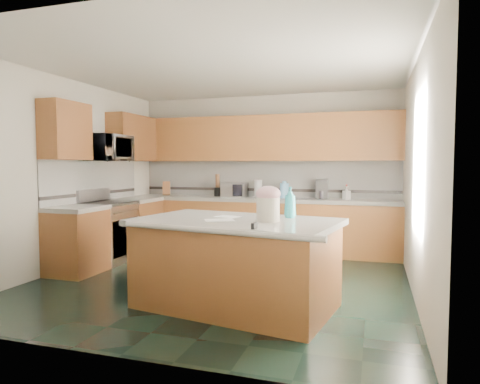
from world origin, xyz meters
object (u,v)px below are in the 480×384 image
(knife_block, at_px, (166,189))
(island_top, at_px, (236,222))
(soap_bottle_island, at_px, (290,202))
(treat_jar, at_px, (268,209))
(island_base, at_px, (236,266))
(coffee_maker, at_px, (322,189))
(toaster_oven, at_px, (234,190))

(knife_block, bearing_deg, island_top, -76.55)
(soap_bottle_island, bearing_deg, treat_jar, -116.76)
(island_top, bearing_deg, treat_jar, -2.48)
(island_base, distance_m, island_top, 0.46)
(soap_bottle_island, xyz_separation_m, coffee_maker, (0.01, 2.69, -0.00))
(coffee_maker, bearing_deg, island_base, -107.22)
(island_top, height_order, toaster_oven, toaster_oven)
(coffee_maker, bearing_deg, island_top, -107.22)
(treat_jar, distance_m, coffee_maker, 3.06)
(island_top, height_order, coffee_maker, coffee_maker)
(island_base, bearing_deg, coffee_maker, 89.62)
(treat_jar, distance_m, knife_block, 4.04)
(island_base, distance_m, knife_block, 3.80)
(island_base, xyz_separation_m, toaster_oven, (-0.99, 2.95, 0.61))
(knife_block, bearing_deg, toaster_oven, -24.67)
(island_base, distance_m, soap_bottle_island, 0.88)
(toaster_oven, bearing_deg, knife_block, 174.28)
(island_top, bearing_deg, knife_block, 137.75)
(island_base, height_order, knife_block, knife_block)
(soap_bottle_island, distance_m, knife_block, 3.88)
(island_base, distance_m, coffee_maker, 3.09)
(island_top, distance_m, soap_bottle_island, 0.62)
(island_base, height_order, treat_jar, treat_jar)
(island_base, relative_size, soap_bottle_island, 5.92)
(treat_jar, xyz_separation_m, soap_bottle_island, (0.15, 0.37, 0.04))
(island_top, xyz_separation_m, coffee_maker, (0.53, 2.98, 0.19))
(treat_jar, relative_size, knife_block, 0.97)
(island_top, xyz_separation_m, treat_jar, (0.36, -0.08, 0.15))
(coffee_maker, bearing_deg, treat_jar, -100.29)
(soap_bottle_island, relative_size, knife_block, 1.33)
(knife_block, xyz_separation_m, coffee_maker, (2.84, 0.03, 0.04))
(treat_jar, height_order, soap_bottle_island, soap_bottle_island)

